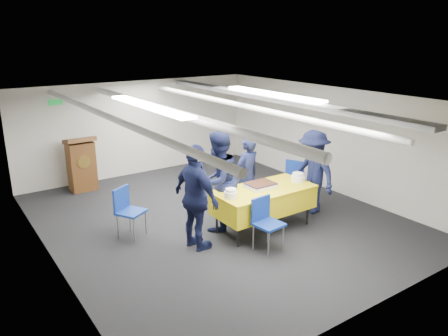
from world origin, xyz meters
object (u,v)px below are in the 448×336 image
(podium, at_px, (81,163))
(sailor_b, at_px, (218,181))
(sheet_cake, at_px, (260,185))
(chair_right, at_px, (292,177))
(chair_left, at_px, (127,207))
(sailor_a, at_px, (247,176))
(sailor_d, at_px, (313,172))
(serving_table, at_px, (264,199))
(sailor_c, at_px, (196,198))
(chair_near, at_px, (265,218))

(podium, height_order, sailor_b, sailor_b)
(sheet_cake, height_order, chair_right, chair_right)
(podium, bearing_deg, sheet_cake, -62.30)
(chair_left, distance_m, sailor_a, 2.31)
(sheet_cake, height_order, sailor_d, sailor_d)
(serving_table, xyz_separation_m, sailor_c, (-1.36, 0.04, 0.32))
(chair_right, xyz_separation_m, sailor_d, (-0.04, -0.60, 0.29))
(serving_table, height_order, sailor_c, sailor_c)
(serving_table, xyz_separation_m, sheet_cake, (-0.02, 0.07, 0.25))
(podium, relative_size, chair_right, 1.44)
(serving_table, distance_m, sheet_cake, 0.27)
(podium, distance_m, sailor_a, 3.89)
(podium, height_order, sailor_c, sailor_c)
(sailor_b, height_order, sailor_c, sailor_b)
(chair_right, height_order, sailor_a, sailor_a)
(sailor_a, bearing_deg, serving_table, 69.86)
(sheet_cake, height_order, chair_near, chair_near)
(sheet_cake, distance_m, chair_near, 0.85)
(sailor_a, distance_m, sailor_b, 0.83)
(chair_near, bearing_deg, sailor_a, 64.66)
(chair_near, xyz_separation_m, chair_left, (-1.65, 1.72, 0.00))
(sailor_b, relative_size, sailor_d, 1.10)
(sheet_cake, bearing_deg, chair_near, -123.21)
(serving_table, relative_size, sailor_b, 1.01)
(podium, xyz_separation_m, sailor_a, (2.17, -3.22, 0.17))
(chair_right, bearing_deg, sailor_b, -174.09)
(chair_right, bearing_deg, sheet_cake, -155.59)
(chair_right, bearing_deg, podium, 136.34)
(sailor_a, xyz_separation_m, sailor_b, (-0.80, -0.19, 0.12))
(sheet_cake, distance_m, sailor_d, 1.32)
(chair_left, distance_m, sailor_c, 1.36)
(chair_near, height_order, chair_left, same)
(chair_near, relative_size, chair_left, 1.00)
(chair_near, bearing_deg, sheet_cake, 56.79)
(sailor_a, xyz_separation_m, sailor_c, (-1.50, -0.64, 0.09))
(sailor_d, bearing_deg, sailor_b, -99.84)
(podium, xyz_separation_m, sailor_b, (1.38, -3.42, 0.29))
(chair_right, relative_size, sailor_b, 0.48)
(chair_right, height_order, sailor_d, sailor_d)
(sailor_b, xyz_separation_m, sailor_c, (-0.71, -0.44, -0.02))
(sheet_cake, height_order, chair_left, chair_left)
(sailor_b, relative_size, sailor_c, 1.03)
(sheet_cake, xyz_separation_m, sailor_b, (-0.63, 0.41, 0.09))
(sheet_cake, xyz_separation_m, chair_right, (1.36, 0.62, -0.28))
(podium, height_order, chair_right, podium)
(sailor_d, bearing_deg, sailor_a, -115.36)
(chair_near, distance_m, chair_right, 2.21)
(sailor_a, bearing_deg, sailor_b, 5.31)
(sailor_c, bearing_deg, sailor_a, -73.94)
(chair_left, relative_size, sailor_b, 0.48)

